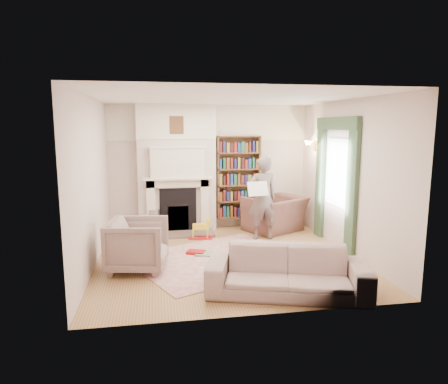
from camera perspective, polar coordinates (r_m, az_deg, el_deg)
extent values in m
plane|color=olive|center=(7.26, 0.33, -9.32)|extent=(4.50, 4.50, 0.00)
plane|color=white|center=(6.89, 0.36, 13.32)|extent=(4.50, 4.50, 0.00)
plane|color=beige|center=(9.15, -2.10, 3.56)|extent=(4.50, 0.00, 4.50)
plane|color=beige|center=(4.77, 5.03, -1.86)|extent=(4.50, 0.00, 4.50)
plane|color=beige|center=(6.92, -18.35, 1.20)|extent=(0.00, 4.50, 4.50)
plane|color=beige|center=(7.65, 17.19, 2.01)|extent=(0.00, 4.50, 4.50)
cube|color=beige|center=(8.91, -6.75, 3.34)|extent=(1.70, 0.35, 2.80)
cube|color=silver|center=(8.64, -6.63, 1.96)|extent=(1.47, 0.24, 0.05)
cube|color=black|center=(8.85, -6.57, -2.59)|extent=(0.80, 0.06, 0.96)
cube|color=silver|center=(8.63, -6.68, 4.18)|extent=(1.15, 0.18, 0.62)
cube|color=brown|center=(9.15, 2.06, 2.14)|extent=(1.00, 0.24, 1.85)
cube|color=silver|center=(8.00, 15.83, 2.73)|extent=(0.02, 0.90, 1.30)
cube|color=#2E452C|center=(7.39, 17.81, 0.16)|extent=(0.07, 0.32, 2.40)
cube|color=#2E452C|center=(8.64, 13.57, 1.63)|extent=(0.07, 0.32, 2.40)
cube|color=#2E452C|center=(7.93, 15.83, 9.42)|extent=(0.09, 1.70, 0.24)
cube|color=beige|center=(7.18, -0.88, -9.47)|extent=(3.46, 3.15, 0.01)
imported|color=#4F2E2A|center=(9.01, 7.22, -3.12)|extent=(1.54, 1.48, 0.77)
imported|color=#B2A392|center=(6.69, -12.22, -7.38)|extent=(1.06, 1.03, 0.84)
imported|color=#B9AC98|center=(5.74, 9.01, -11.13)|extent=(2.38, 1.46, 0.65)
imported|color=#60504D|center=(8.23, 5.49, -0.88)|extent=(0.68, 0.50, 1.73)
cube|color=white|center=(7.97, 4.85, 0.46)|extent=(0.43, 0.18, 0.28)
cylinder|color=#ABADB3|center=(8.83, -9.91, -4.20)|extent=(0.25, 0.25, 0.55)
cube|color=#CFC549|center=(7.39, -2.67, -8.76)|extent=(0.41, 0.41, 0.03)
cube|color=#A51213|center=(7.44, -4.04, -8.58)|extent=(0.38, 0.32, 0.05)
cube|color=red|center=(7.08, 2.97, -9.63)|extent=(0.27, 0.22, 0.02)
cube|color=red|center=(6.87, 0.97, -10.24)|extent=(0.29, 0.30, 0.02)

